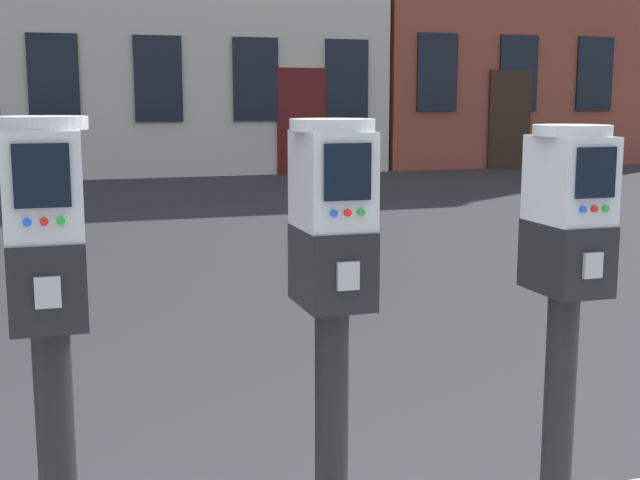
# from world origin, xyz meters

# --- Properties ---
(parking_meter_near_kerb) EXTENTS (0.22, 0.25, 1.36)m
(parking_meter_near_kerb) POSITION_xyz_m (-0.81, -0.24, 1.08)
(parking_meter_near_kerb) COLOR black
(parking_meter_near_kerb) RESTS_ON sidewalk_slab
(parking_meter_twin_adjacent) EXTENTS (0.22, 0.25, 1.35)m
(parking_meter_twin_adjacent) POSITION_xyz_m (-0.11, -0.24, 1.07)
(parking_meter_twin_adjacent) COLOR black
(parking_meter_twin_adjacent) RESTS_ON sidewalk_slab
(parking_meter_end_of_row) EXTENTS (0.22, 0.25, 1.33)m
(parking_meter_end_of_row) POSITION_xyz_m (0.59, -0.24, 1.05)
(parking_meter_end_of_row) COLOR black
(parking_meter_end_of_row) RESTS_ON sidewalk_slab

